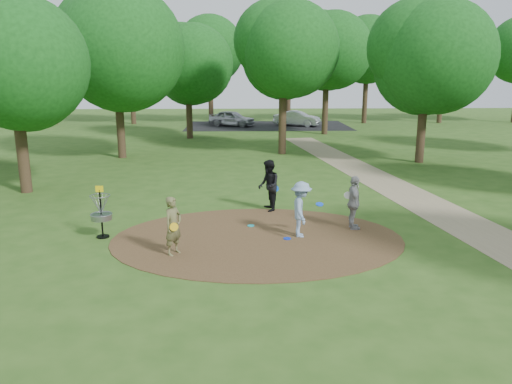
{
  "coord_description": "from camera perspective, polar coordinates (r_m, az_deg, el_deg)",
  "views": [
    {
      "loc": [
        -0.52,
        -13.65,
        4.74
      ],
      "look_at": [
        0.0,
        1.2,
        1.1
      ],
      "focal_mm": 35.0,
      "sensor_mm": 36.0,
      "label": 1
    }
  ],
  "objects": [
    {
      "name": "disc_golf_basket",
      "position": [
        15.01,
        -17.31,
        -1.79
      ],
      "size": [
        0.63,
        0.63,
        1.54
      ],
      "color": "black",
      "rests_on": "ground"
    },
    {
      "name": "player_waiting_with_disc",
      "position": [
        15.38,
        11.12,
        -1.22
      ],
      "size": [
        0.52,
        0.99,
        1.66
      ],
      "color": "gray",
      "rests_on": "ground"
    },
    {
      "name": "car_right",
      "position": [
        43.76,
        4.7,
        8.37
      ],
      "size": [
        4.2,
        2.82,
        1.31
      ],
      "primitive_type": "imported",
      "rotation": [
        0.0,
        0.0,
        1.17
      ],
      "color": "#B5B8BD",
      "rests_on": "ground"
    },
    {
      "name": "footpath",
      "position": [
        17.79,
        21.34,
        -2.64
      ],
      "size": [
        7.55,
        39.89,
        0.01
      ],
      "primitive_type": "cube",
      "rotation": [
        0.0,
        0.0,
        0.14
      ],
      "color": "#8C7A5B",
      "rests_on": "ground"
    },
    {
      "name": "car_left",
      "position": [
        43.58,
        -2.78,
        8.41
      ],
      "size": [
        4.3,
        3.09,
        1.36
      ],
      "primitive_type": "imported",
      "rotation": [
        0.0,
        0.0,
        1.15
      ],
      "color": "#A8A9B0",
      "rests_on": "ground"
    },
    {
      "name": "tree_ring",
      "position": [
        23.54,
        2.09,
        14.78
      ],
      "size": [
        36.77,
        45.04,
        8.91
      ],
      "color": "#332316",
      "rests_on": "ground"
    },
    {
      "name": "disc_ground_blue",
      "position": [
        14.42,
        3.58,
        -5.33
      ],
      "size": [
        0.22,
        0.22,
        0.02
      ],
      "primitive_type": "cylinder",
      "color": "#0C2BDA",
      "rests_on": "dirt_clearing"
    },
    {
      "name": "player_observer_with_disc",
      "position": [
        13.21,
        -9.44,
        -3.85
      ],
      "size": [
        0.63,
        0.69,
        1.57
      ],
      "color": "brown",
      "rests_on": "ground"
    },
    {
      "name": "ground",
      "position": [
        14.46,
        0.17,
        -5.37
      ],
      "size": [
        100.0,
        100.0,
        0.0
      ],
      "primitive_type": "plane",
      "color": "#2D5119",
      "rests_on": "ground"
    },
    {
      "name": "disc_ground_cyan",
      "position": [
        15.56,
        -0.6,
        -3.87
      ],
      "size": [
        0.22,
        0.22,
        0.02
      ],
      "primitive_type": "cylinder",
      "color": "#17B0BA",
      "rests_on": "dirt_clearing"
    },
    {
      "name": "dirt_clearing",
      "position": [
        14.46,
        0.17,
        -5.34
      ],
      "size": [
        8.4,
        8.4,
        0.02
      ],
      "primitive_type": "cylinder",
      "color": "#47301C",
      "rests_on": "ground"
    },
    {
      "name": "player_walking_with_disc",
      "position": [
        17.08,
        1.45,
        0.73
      ],
      "size": [
        0.77,
        0.94,
        1.78
      ],
      "color": "black",
      "rests_on": "ground"
    },
    {
      "name": "player_throwing_with_disc",
      "position": [
        14.48,
        5.18,
        -2.0
      ],
      "size": [
        0.98,
        1.08,
        1.64
      ],
      "color": "#7F9BBE",
      "rests_on": "ground"
    },
    {
      "name": "parking_lot",
      "position": [
        43.98,
        1.31,
        7.59
      ],
      "size": [
        14.0,
        8.0,
        0.01
      ],
      "primitive_type": "cube",
      "color": "black",
      "rests_on": "ground"
    }
  ]
}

